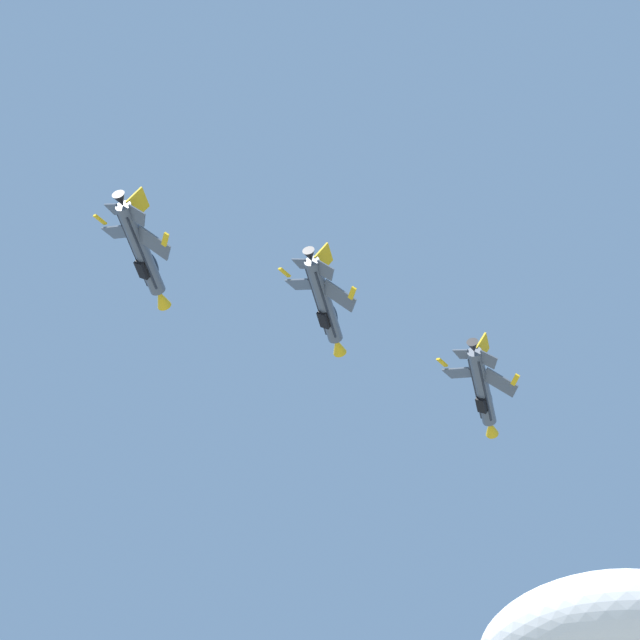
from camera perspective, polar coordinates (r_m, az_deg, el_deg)
fighter_jet_lead at (r=165.61m, az=6.64°, el=-2.80°), size 9.45×15.93×5.41m
fighter_jet_left_wing at (r=156.79m, az=0.19°, el=0.72°), size 8.98×15.93×5.94m
fighter_jet_right_wing at (r=149.66m, az=-7.27°, el=2.80°), size 8.98×15.93×5.93m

